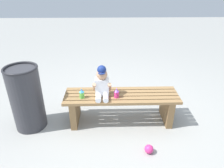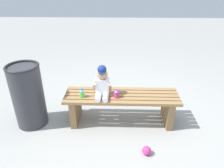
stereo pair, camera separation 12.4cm
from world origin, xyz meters
name	(u,v)px [view 2 (the right image)]	position (x,y,z in m)	size (l,w,h in m)	color
ground_plane	(121,120)	(0.00, 0.00, 0.00)	(16.00, 16.00, 0.00)	#999993
park_bench	(121,104)	(0.00, 0.00, 0.27)	(1.46, 0.41, 0.41)	olive
child_figure	(102,83)	(-0.25, -0.02, 0.58)	(0.23, 0.27, 0.40)	white
sippy_cup_left	(82,93)	(-0.50, -0.07, 0.46)	(0.06, 0.06, 0.12)	#66CC4C
sippy_cup_right	(116,93)	(-0.07, -0.07, 0.46)	(0.06, 0.06, 0.12)	#E5337F
toy_ball	(147,151)	(0.27, -0.60, 0.05)	(0.10, 0.10, 0.10)	#E5337F
trash_bin	(28,96)	(-1.18, -0.08, 0.42)	(0.40, 0.40, 0.83)	#333338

